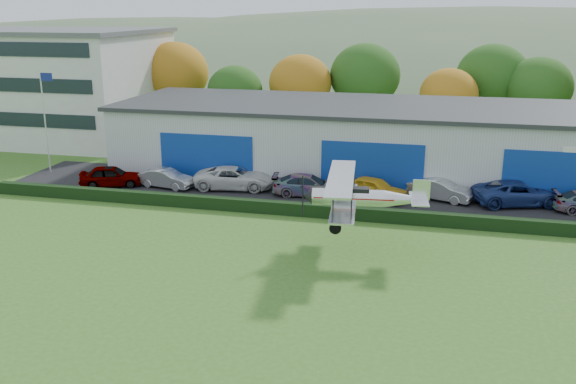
% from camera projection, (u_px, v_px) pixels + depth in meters
% --- Properties ---
extents(ground, '(300.00, 300.00, 0.00)m').
position_uv_depth(ground, '(177.00, 343.00, 24.23)').
color(ground, '#40631F').
rests_on(ground, ground).
extents(apron, '(48.00, 9.00, 0.05)m').
position_uv_depth(apron, '(340.00, 195.00, 43.13)').
color(apron, black).
rests_on(apron, ground).
extents(hedge, '(46.00, 0.60, 0.80)m').
position_uv_depth(hedge, '(328.00, 211.00, 38.55)').
color(hedge, black).
rests_on(hedge, ground).
extents(hangar, '(40.60, 12.60, 5.30)m').
position_uv_depth(hangar, '(381.00, 139.00, 48.45)').
color(hangar, '#B2B7BC').
rests_on(hangar, ground).
extents(office_block, '(20.60, 15.60, 10.40)m').
position_uv_depth(office_block, '(50.00, 84.00, 61.68)').
color(office_block, silver).
rests_on(office_block, ground).
extents(flagpole, '(1.05, 0.10, 8.00)m').
position_uv_depth(flagpole, '(45.00, 112.00, 47.85)').
color(flagpole, silver).
rests_on(flagpole, ground).
extents(tree_belt, '(75.70, 13.22, 10.12)m').
position_uv_depth(tree_belt, '(351.00, 81.00, 60.34)').
color(tree_belt, '#3D2614').
rests_on(tree_belt, ground).
extents(distant_hills, '(430.00, 196.00, 56.00)m').
position_uv_depth(distant_hills, '(383.00, 112.00, 159.48)').
color(distant_hills, '#4C6642').
rests_on(distant_hills, ground).
extents(car_0, '(4.72, 3.18, 1.49)m').
position_uv_depth(car_0, '(111.00, 176.00, 45.09)').
color(car_0, gray).
rests_on(car_0, apron).
extents(car_1, '(4.20, 2.08, 1.33)m').
position_uv_depth(car_1, '(167.00, 178.00, 44.77)').
color(car_1, silver).
rests_on(car_1, apron).
extents(car_2, '(5.87, 3.31, 1.55)m').
position_uv_depth(car_2, '(234.00, 178.00, 44.45)').
color(car_2, silver).
rests_on(car_2, apron).
extents(car_3, '(5.10, 2.57, 1.42)m').
position_uv_depth(car_3, '(308.00, 185.00, 42.91)').
color(car_3, gray).
rests_on(car_3, apron).
extents(car_4, '(4.84, 3.19, 1.53)m').
position_uv_depth(car_4, '(374.00, 189.00, 41.88)').
color(car_4, gold).
rests_on(car_4, apron).
extents(car_5, '(4.53, 2.82, 1.41)m').
position_uv_depth(car_5, '(440.00, 190.00, 41.87)').
color(car_5, silver).
rests_on(car_5, apron).
extents(car_6, '(6.22, 4.17, 1.59)m').
position_uv_depth(car_6, '(518.00, 193.00, 40.82)').
color(car_6, navy).
rests_on(car_6, apron).
extents(biplane, '(6.50, 7.46, 2.78)m').
position_uv_depth(biplane, '(359.00, 196.00, 32.31)').
color(biplane, silver).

